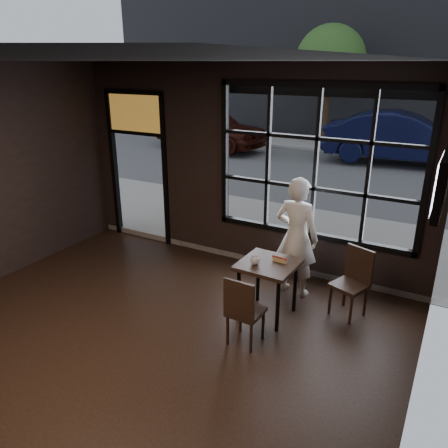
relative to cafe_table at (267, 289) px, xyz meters
The scene contains 16 objects.
floor 2.42m from the cafe_table, 117.17° to the right, with size 6.00×7.00×0.02m, color black.
ceiling 3.70m from the cafe_table, 117.17° to the right, with size 6.00×7.00×0.02m, color black.
wall_right 3.11m from the cafe_table, 48.13° to the right, with size 0.04×7.00×3.20m, color black.
window_frame 1.97m from the cafe_table, 85.51° to the left, with size 3.06×0.12×2.28m, color black.
stained_transom 3.99m from the cafe_table, 156.75° to the left, with size 1.20×0.06×0.70m, color orange.
street_asphalt 21.90m from the cafe_table, 92.86° to the left, with size 60.00×41.00×0.04m, color #545456.
cafe_table is the anchor object (origin of this frame).
chair_near 0.68m from the cafe_table, 88.20° to the right, with size 0.39×0.39×0.90m, color black.
chair_window 1.08m from the cafe_table, 29.18° to the left, with size 0.40×0.40×0.93m, color black.
man 0.91m from the cafe_table, 82.85° to the left, with size 0.64×0.42×1.74m, color white.
hotdog 0.44m from the cafe_table, 41.98° to the left, with size 0.20×0.08×0.06m, color tan, non-canonical shape.
cup 0.47m from the cafe_table, 136.97° to the right, with size 0.12×0.12×0.10m, color silver.
tv 2.55m from the cafe_table, ahead, with size 0.11×0.96×0.56m, color black.
navy_car 10.44m from the cafe_table, 89.40° to the left, with size 1.69×4.86×1.60m, color black.
maroon_car 11.72m from the cafe_table, 124.55° to the left, with size 1.78×4.44×1.51m, color black.
tree_left 13.53m from the cafe_table, 103.71° to the left, with size 2.66×2.66×4.54m.
Camera 1 is at (3.06, -2.58, 3.20)m, focal length 35.00 mm.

